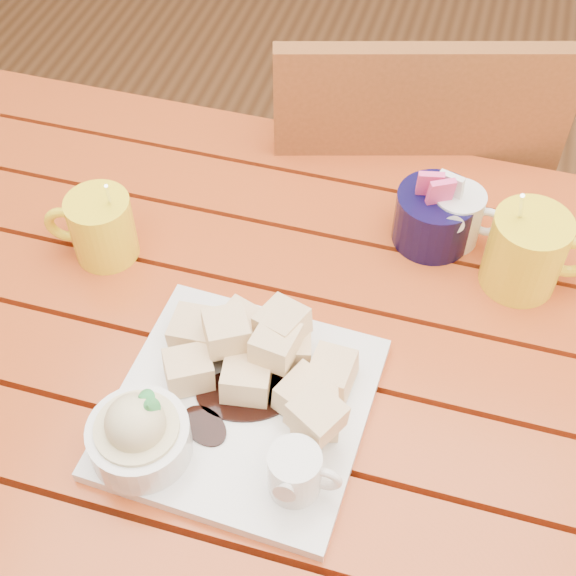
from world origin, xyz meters
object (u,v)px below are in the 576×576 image
(table, at_px, (272,373))
(coffee_mug_left, at_px, (100,227))
(dessert_plate, at_px, (226,403))
(coffee_mug_right, at_px, (528,251))
(chair_far, at_px, (395,205))

(table, relative_size, coffee_mug_left, 8.43)
(dessert_plate, xyz_separation_m, coffee_mug_right, (0.30, 0.31, 0.02))
(dessert_plate, bearing_deg, coffee_mug_left, 140.21)
(table, bearing_deg, coffee_mug_left, 166.92)
(chair_far, bearing_deg, table, 64.05)
(coffee_mug_left, distance_m, coffee_mug_right, 0.56)
(dessert_plate, relative_size, chair_far, 0.32)
(coffee_mug_left, distance_m, chair_far, 0.62)
(coffee_mug_right, distance_m, chair_far, 0.49)
(coffee_mug_left, xyz_separation_m, coffee_mug_right, (0.55, 0.10, 0.01))
(table, distance_m, dessert_plate, 0.20)
(coffee_mug_right, bearing_deg, coffee_mug_left, -175.78)
(dessert_plate, distance_m, chair_far, 0.70)
(table, height_order, chair_far, chair_far)
(coffee_mug_right, height_order, chair_far, chair_far)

